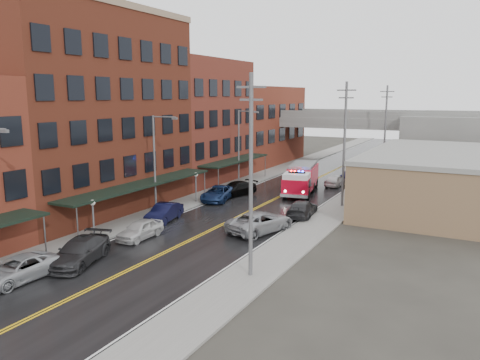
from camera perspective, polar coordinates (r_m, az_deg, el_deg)
The scene contains 31 objects.
road at distance 44.52m, azimuth 1.58°, elevation -3.65°, with size 11.00×160.00×0.02m, color black.
sidewalk_left at distance 48.07m, azimuth -6.27°, elevation -2.58°, with size 3.00×160.00×0.15m, color slate.
sidewalk_right at distance 41.91m, azimuth 10.60°, elevation -4.62°, with size 3.00×160.00×0.15m, color slate.
curb_left at distance 47.19m, azimuth -4.60°, elevation -2.79°, with size 0.30×160.00×0.15m, color gray.
curb_right at distance 42.40m, azimuth 8.47°, elevation -4.38°, with size 0.30×160.00×0.15m, color gray.
brick_building_b at distance 45.35m, azimuth -17.89°, elevation 7.61°, with size 9.00×20.00×18.00m, color #501E15.
brick_building_c at distance 59.02m, azimuth -5.56°, elevation 7.11°, with size 9.00×15.00×15.00m, color maroon.
brick_building_far at distance 74.35m, azimuth 1.90°, elevation 6.65°, with size 9.00×20.00×12.00m, color maroon.
tan_building at distance 49.59m, azimuth 23.83°, elevation -0.15°, with size 14.00×22.00×5.00m, color olive.
right_far_block at distance 79.10m, azimuth 26.95°, elevation 4.31°, with size 18.00×30.00×8.00m, color slate.
awning_1 at distance 42.11m, azimuth -11.87°, elevation -0.53°, with size 2.60×18.00×3.09m.
awning_2 at distance 56.50m, azimuth -0.54°, elevation 2.42°, with size 2.60×13.00×3.09m.
globe_lamp_1 at distance 36.48m, azimuth -17.50°, elevation -3.55°, with size 0.44×0.44×3.12m.
globe_lamp_2 at distance 47.13m, azimuth -5.41°, elevation -0.04°, with size 0.44×0.44×3.12m.
street_lamp_1 at distance 41.94m, azimuth -10.12°, elevation 2.53°, with size 2.64×0.22×9.00m.
street_lamp_2 at distance 55.36m, azimuth 0.07°, elevation 4.55°, with size 2.64×0.22×9.00m.
utility_pole_0 at distance 26.93m, azimuth 1.34°, elevation 0.80°, with size 1.80×0.24×12.00m.
utility_pole_1 at distance 45.58m, azimuth 12.61°, elevation 4.47°, with size 1.80×0.24×12.00m.
utility_pole_2 at distance 65.04m, azimuth 17.28°, elevation 5.94°, with size 1.80×0.24×12.00m.
overpass at distance 73.46m, azimuth 12.73°, elevation 6.35°, with size 40.00×10.00×7.50m.
fire_truck at distance 52.10m, azimuth 7.45°, elevation 0.24°, with size 4.78×9.05×3.17m.
parked_car_left_2 at distance 30.73m, azimuth -25.43°, elevation -9.80°, with size 2.37×5.14×1.43m, color #9DA1A5.
parked_car_left_3 at distance 32.23m, azimuth -18.96°, elevation -8.24°, with size 2.26×5.57×1.62m, color #252527.
parked_car_left_4 at distance 36.40m, azimuth -12.08°, elevation -5.91°, with size 1.71×4.25×1.45m, color silver.
parked_car_left_5 at distance 40.91m, azimuth -9.23°, elevation -3.95°, with size 1.62×4.64×1.53m, color black.
parked_car_left_6 at distance 48.35m, azimuth -2.72°, elevation -1.64°, with size 2.46×5.33×1.48m, color navy.
parked_car_left_7 at distance 50.51m, azimuth -0.56°, elevation -1.10°, with size 2.11×5.18×1.50m, color black.
parked_car_right_0 at distance 37.35m, azimuth 2.49°, elevation -5.09°, with size 2.78×6.02×1.67m, color gray.
parked_car_right_1 at distance 42.30m, azimuth 7.58°, elevation -3.48°, with size 2.05×5.04×1.46m, color black.
parked_car_right_2 at distance 56.92m, azimuth 11.56°, elevation -0.04°, with size 1.70×4.23×1.44m, color silver.
parked_car_right_3 at distance 59.85m, azimuth 13.78°, elevation 0.40°, with size 1.58×4.54×1.50m, color black.
Camera 1 is at (18.98, -8.81, 10.76)m, focal length 35.00 mm.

